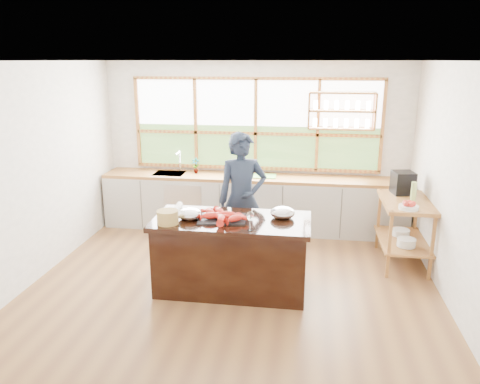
% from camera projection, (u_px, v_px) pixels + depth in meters
% --- Properties ---
extents(ground_plane, '(5.00, 5.00, 0.00)m').
position_uv_depth(ground_plane, '(234.00, 281.00, 5.94)').
color(ground_plane, brown).
extents(room_shell, '(5.02, 4.52, 2.71)m').
position_uv_depth(room_shell, '(242.00, 138.00, 5.95)').
color(room_shell, white).
rests_on(room_shell, ground_plane).
extents(back_counter, '(4.90, 0.63, 0.90)m').
position_uv_depth(back_counter, '(252.00, 202.00, 7.67)').
color(back_counter, '#AFADA6').
rests_on(back_counter, ground_plane).
extents(right_shelf_unit, '(0.62, 1.10, 0.90)m').
position_uv_depth(right_shelf_unit, '(404.00, 221.00, 6.32)').
color(right_shelf_unit, '#A77136').
rests_on(right_shelf_unit, ground_plane).
extents(island, '(1.85, 0.90, 0.90)m').
position_uv_depth(island, '(232.00, 254.00, 5.63)').
color(island, black).
rests_on(island, ground_plane).
extents(cook, '(0.76, 0.62, 1.81)m').
position_uv_depth(cook, '(242.00, 200.00, 6.27)').
color(cook, '#1C2538').
rests_on(cook, ground_plane).
extents(potted_plant, '(0.14, 0.09, 0.26)m').
position_uv_depth(potted_plant, '(196.00, 166.00, 7.70)').
color(potted_plant, slate).
rests_on(potted_plant, back_counter).
extents(cutting_board, '(0.41, 0.31, 0.01)m').
position_uv_depth(cutting_board, '(264.00, 176.00, 7.52)').
color(cutting_board, '#62B245').
rests_on(cutting_board, back_counter).
extents(espresso_machine, '(0.32, 0.34, 0.31)m').
position_uv_depth(espresso_machine, '(403.00, 183.00, 6.52)').
color(espresso_machine, black).
rests_on(espresso_machine, right_shelf_unit).
extents(wine_bottle, '(0.09, 0.09, 0.29)m').
position_uv_depth(wine_bottle, '(414.00, 193.00, 6.07)').
color(wine_bottle, '#A0C462').
rests_on(wine_bottle, right_shelf_unit).
extents(fruit_bowl, '(0.24, 0.24, 0.11)m').
position_uv_depth(fruit_bowl, '(409.00, 206.00, 5.86)').
color(fruit_bowl, white).
rests_on(fruit_bowl, right_shelf_unit).
extents(slate_board, '(0.60, 0.47, 0.02)m').
position_uv_depth(slate_board, '(222.00, 219.00, 5.49)').
color(slate_board, black).
rests_on(slate_board, island).
extents(lobster_pile, '(0.55, 0.48, 0.08)m').
position_uv_depth(lobster_pile, '(221.00, 215.00, 5.46)').
color(lobster_pile, red).
rests_on(lobster_pile, slate_board).
extents(mixing_bowl_left, '(0.29, 0.29, 0.14)m').
position_uv_depth(mixing_bowl_left, '(190.00, 214.00, 5.50)').
color(mixing_bowl_left, silver).
rests_on(mixing_bowl_left, island).
extents(mixing_bowl_right, '(0.29, 0.29, 0.14)m').
position_uv_depth(mixing_bowl_right, '(283.00, 213.00, 5.54)').
color(mixing_bowl_right, silver).
rests_on(mixing_bowl_right, island).
extents(wine_glass, '(0.08, 0.08, 0.22)m').
position_uv_depth(wine_glass, '(250.00, 217.00, 5.09)').
color(wine_glass, white).
rests_on(wine_glass, island).
extents(wicker_basket, '(0.25, 0.25, 0.16)m').
position_uv_depth(wicker_basket, '(168.00, 217.00, 5.33)').
color(wicker_basket, '#B08E4B').
rests_on(wicker_basket, island).
extents(parchment_roll, '(0.11, 0.31, 0.08)m').
position_uv_depth(parchment_roll, '(178.00, 208.00, 5.79)').
color(parchment_roll, white).
rests_on(parchment_roll, island).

